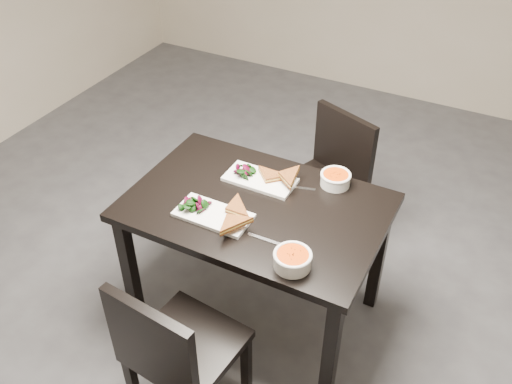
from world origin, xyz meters
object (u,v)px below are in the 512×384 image
(soup_bowl_near, at_px, (293,259))
(soup_bowl_far, at_px, (335,178))
(table, at_px, (256,220))
(chair_near, at_px, (174,350))
(plate_near, at_px, (213,215))
(plate_far, at_px, (260,180))
(chair_far, at_px, (328,175))

(soup_bowl_near, bearing_deg, soup_bowl_far, 94.24)
(table, height_order, chair_near, chair_near)
(table, xyz_separation_m, chair_near, (-0.01, -0.71, -0.17))
(plate_near, height_order, plate_far, same)
(plate_far, relative_size, soup_bowl_far, 2.32)
(table, distance_m, plate_far, 0.21)
(chair_near, xyz_separation_m, chair_far, (0.11, 1.42, 0.00))
(chair_far, relative_size, soup_bowl_near, 5.27)
(chair_near, distance_m, soup_bowl_far, 1.10)
(chair_near, height_order, soup_bowl_far, chair_near)
(chair_far, bearing_deg, plate_near, -83.22)
(chair_near, relative_size, plate_near, 2.44)
(chair_far, distance_m, soup_bowl_near, 1.08)
(chair_far, distance_m, plate_far, 0.64)
(table, xyz_separation_m, soup_bowl_near, (0.32, -0.29, 0.14))
(table, distance_m, chair_near, 0.73)
(plate_far, bearing_deg, plate_near, -100.99)
(soup_bowl_near, distance_m, plate_far, 0.60)
(table, distance_m, chair_far, 0.74)
(plate_near, xyz_separation_m, soup_bowl_far, (0.40, 0.48, 0.03))
(table, height_order, soup_bowl_near, soup_bowl_near)
(chair_far, relative_size, soup_bowl_far, 5.66)
(table, distance_m, soup_bowl_far, 0.44)
(table, relative_size, soup_bowl_near, 7.44)
(chair_near, xyz_separation_m, soup_bowl_near, (0.33, 0.42, 0.31))
(table, height_order, chair_far, chair_far)
(plate_near, distance_m, plate_far, 0.34)
(chair_far, height_order, plate_far, chair_far)
(chair_far, bearing_deg, chair_near, -73.11)
(soup_bowl_near, bearing_deg, table, 137.54)
(chair_far, bearing_deg, soup_bowl_far, -45.69)
(chair_far, relative_size, plate_far, 2.44)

